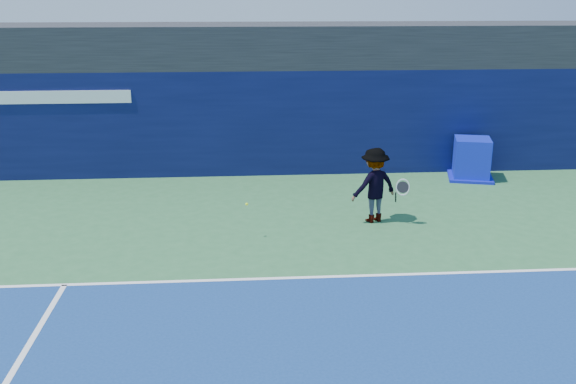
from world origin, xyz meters
name	(u,v)px	position (x,y,z in m)	size (l,w,h in m)	color
ground	(366,366)	(0.00, 0.00, 0.00)	(80.00, 80.00, 0.00)	#2D6438
baseline	(336,277)	(0.00, 3.00, 0.01)	(24.00, 0.10, 0.01)	white
stadium_band	(298,45)	(0.00, 11.50, 3.60)	(36.00, 3.00, 1.20)	black
back_wall_assembly	(301,121)	(0.00, 10.50, 1.50)	(36.00, 1.03, 3.00)	#0B0F3C
equipment_cart	(471,160)	(4.77, 9.32, 0.53)	(1.47, 1.47, 1.16)	#0C18AF
tennis_player	(374,185)	(1.29, 5.99, 0.87)	(1.39, 1.01, 1.74)	white
tennis_ball	(247,204)	(-1.64, 5.11, 0.78)	(0.06, 0.06, 0.06)	#D1F21A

